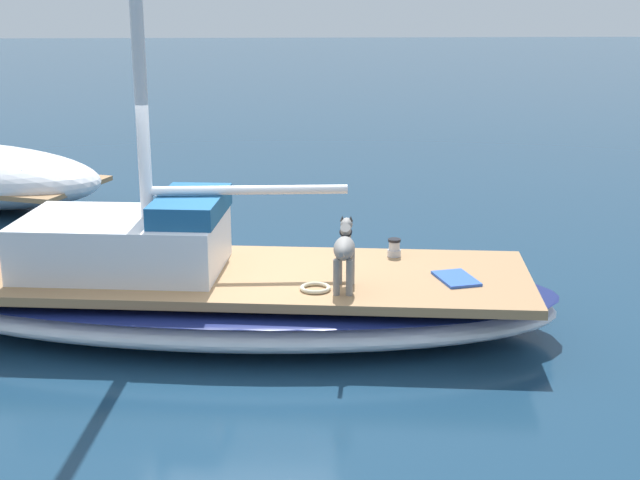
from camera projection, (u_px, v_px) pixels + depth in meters
name	position (u px, v px, depth m)	size (l,w,h in m)	color
ground_plane	(232.00, 327.00, 10.10)	(120.00, 120.00, 0.00)	navy
sailboat_main	(231.00, 299.00, 10.01)	(3.34, 7.48, 0.66)	white
cabin_house	(130.00, 239.00, 9.91)	(1.65, 2.37, 0.84)	silver
dog_grey	(345.00, 249.00, 9.26)	(0.94, 0.29, 0.70)	gray
deck_winch	(394.00, 248.00, 10.46)	(0.16, 0.16, 0.21)	#B7B7BC
coiled_rope	(315.00, 288.00, 9.30)	(0.32, 0.32, 0.04)	beige
deck_towel	(456.00, 279.00, 9.63)	(0.56, 0.36, 0.03)	blue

